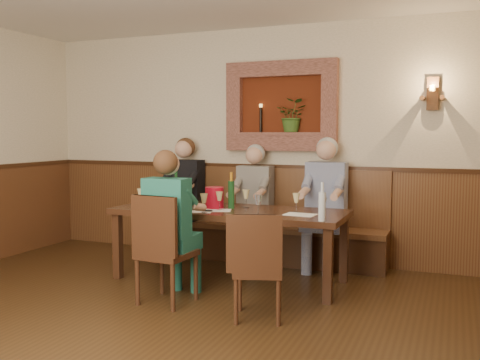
# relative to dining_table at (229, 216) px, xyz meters

# --- Properties ---
(ground_plane) EXTENTS (6.00, 6.00, 0.00)m
(ground_plane) POSITION_rel_dining_table_xyz_m (0.00, -1.85, -0.68)
(ground_plane) COLOR #341F0E
(ground_plane) RESTS_ON ground
(room_shell) EXTENTS (6.04, 6.04, 2.82)m
(room_shell) POSITION_rel_dining_table_xyz_m (0.00, -1.85, 1.21)
(room_shell) COLOR #C4B894
(room_shell) RESTS_ON ground
(wainscoting) EXTENTS (6.02, 6.02, 1.15)m
(wainscoting) POSITION_rel_dining_table_xyz_m (0.00, -1.85, -0.09)
(wainscoting) COLOR #522C17
(wainscoting) RESTS_ON ground
(wall_niche) EXTENTS (1.36, 0.30, 1.06)m
(wall_niche) POSITION_rel_dining_table_xyz_m (0.24, 1.09, 1.13)
(wall_niche) COLOR #551D0C
(wall_niche) RESTS_ON ground
(wall_sconce) EXTENTS (0.25, 0.20, 0.35)m
(wall_sconce) POSITION_rel_dining_table_xyz_m (1.90, 1.08, 1.27)
(wall_sconce) COLOR #522C17
(wall_sconce) RESTS_ON ground
(dining_table) EXTENTS (2.40, 0.90, 0.75)m
(dining_table) POSITION_rel_dining_table_xyz_m (0.00, 0.00, 0.00)
(dining_table) COLOR #371D10
(dining_table) RESTS_ON ground
(bench) EXTENTS (3.00, 0.45, 1.11)m
(bench) POSITION_rel_dining_table_xyz_m (0.00, 0.94, -0.35)
(bench) COLOR #381E0F
(bench) RESTS_ON ground
(chair_near_left) EXTENTS (0.48, 0.48, 0.99)m
(chair_near_left) POSITION_rel_dining_table_xyz_m (-0.24, -0.90, -0.39)
(chair_near_left) COLOR #371D10
(chair_near_left) RESTS_ON ground
(chair_near_right) EXTENTS (0.49, 0.49, 0.89)m
(chair_near_right) POSITION_rel_dining_table_xyz_m (0.68, -0.98, -0.42)
(chair_near_right) COLOR #371D10
(chair_near_right) RESTS_ON ground
(person_bench_left) EXTENTS (0.44, 0.54, 1.47)m
(person_bench_left) POSITION_rel_dining_table_xyz_m (-1.00, 0.84, -0.06)
(person_bench_left) COLOR black
(person_bench_left) RESTS_ON ground
(person_bench_mid) EXTENTS (0.41, 0.50, 1.40)m
(person_bench_mid) POSITION_rel_dining_table_xyz_m (-0.06, 0.84, -0.10)
(person_bench_mid) COLOR #5F5B56
(person_bench_mid) RESTS_ON ground
(person_bench_right) EXTENTS (0.45, 0.55, 1.49)m
(person_bench_right) POSITION_rel_dining_table_xyz_m (0.80, 0.84, -0.06)
(person_bench_right) COLOR navy
(person_bench_right) RESTS_ON ground
(person_chair_front) EXTENTS (0.40, 0.49, 1.39)m
(person_chair_front) POSITION_rel_dining_table_xyz_m (-0.24, -0.78, -0.10)
(person_chair_front) COLOR #1B5A61
(person_chair_front) RESTS_ON ground
(spittoon_bucket) EXTENTS (0.21, 0.21, 0.22)m
(spittoon_bucket) POSITION_rel_dining_table_xyz_m (-0.17, 0.00, 0.19)
(spittoon_bucket) COLOR red
(spittoon_bucket) RESTS_ON dining_table
(wine_bottle_green_a) EXTENTS (0.08, 0.08, 0.38)m
(wine_bottle_green_a) POSITION_rel_dining_table_xyz_m (0.00, 0.04, 0.23)
(wine_bottle_green_a) COLOR #19471E
(wine_bottle_green_a) RESTS_ON dining_table
(wine_bottle_green_b) EXTENTS (0.09, 0.09, 0.39)m
(wine_bottle_green_b) POSITION_rel_dining_table_xyz_m (-0.65, 0.05, 0.24)
(wine_bottle_green_b) COLOR #19471E
(wine_bottle_green_b) RESTS_ON dining_table
(water_bottle) EXTENTS (0.08, 0.08, 0.35)m
(water_bottle) POSITION_rel_dining_table_xyz_m (1.06, -0.38, 0.21)
(water_bottle) COLOR silver
(water_bottle) RESTS_ON dining_table
(tasting_sheet_a) EXTENTS (0.35, 0.31, 0.00)m
(tasting_sheet_a) POSITION_rel_dining_table_xyz_m (-0.88, -0.15, 0.08)
(tasting_sheet_a) COLOR white
(tasting_sheet_a) RESTS_ON dining_table
(tasting_sheet_b) EXTENTS (0.33, 0.28, 0.00)m
(tasting_sheet_b) POSITION_rel_dining_table_xyz_m (-0.07, -0.14, 0.08)
(tasting_sheet_b) COLOR white
(tasting_sheet_b) RESTS_ON dining_table
(tasting_sheet_c) EXTENTS (0.31, 0.24, 0.00)m
(tasting_sheet_c) POSITION_rel_dining_table_xyz_m (0.78, -0.10, 0.08)
(tasting_sheet_c) COLOR white
(tasting_sheet_c) RESTS_ON dining_table
(tasting_sheet_d) EXTENTS (0.32, 0.27, 0.00)m
(tasting_sheet_d) POSITION_rel_dining_table_xyz_m (-0.22, -0.28, 0.08)
(tasting_sheet_d) COLOR white
(tasting_sheet_d) RESTS_ON dining_table
(wine_glass_0) EXTENTS (0.08, 0.08, 0.19)m
(wine_glass_0) POSITION_rel_dining_table_xyz_m (-0.12, -0.34, 0.17)
(wine_glass_0) COLOR #D7C480
(wine_glass_0) RESTS_ON dining_table
(wine_glass_1) EXTENTS (0.08, 0.08, 0.19)m
(wine_glass_1) POSITION_rel_dining_table_xyz_m (0.13, 0.15, 0.17)
(wine_glass_1) COLOR #D7C480
(wine_glass_1) RESTS_ON dining_table
(wine_glass_2) EXTENTS (0.08, 0.08, 0.19)m
(wine_glass_2) POSITION_rel_dining_table_xyz_m (-0.72, 0.06, 0.17)
(wine_glass_2) COLOR white
(wine_glass_2) RESTS_ON dining_table
(wine_glass_3) EXTENTS (0.08, 0.08, 0.19)m
(wine_glass_3) POSITION_rel_dining_table_xyz_m (0.70, 0.05, 0.17)
(wine_glass_3) COLOR #D7C480
(wine_glass_3) RESTS_ON dining_table
(wine_glass_4) EXTENTS (0.08, 0.08, 0.19)m
(wine_glass_4) POSITION_rel_dining_table_xyz_m (0.41, -0.25, 0.17)
(wine_glass_4) COLOR white
(wine_glass_4) RESTS_ON dining_table
(wine_glass_5) EXTENTS (0.08, 0.08, 0.19)m
(wine_glass_5) POSITION_rel_dining_table_xyz_m (-0.06, -0.11, 0.17)
(wine_glass_5) COLOR #D7C480
(wine_glass_5) RESTS_ON dining_table
(wine_glass_6) EXTENTS (0.08, 0.08, 0.19)m
(wine_glass_6) POSITION_rel_dining_table_xyz_m (1.03, -0.20, 0.17)
(wine_glass_6) COLOR white
(wine_glass_6) RESTS_ON dining_table
(wine_glass_7) EXTENTS (0.08, 0.08, 0.19)m
(wine_glass_7) POSITION_rel_dining_table_xyz_m (-0.97, -0.15, 0.17)
(wine_glass_7) COLOR #D7C480
(wine_glass_7) RESTS_ON dining_table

